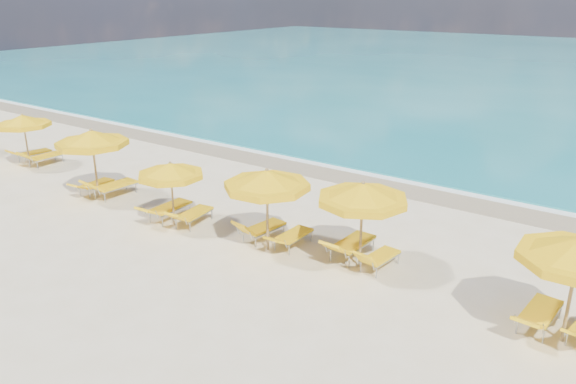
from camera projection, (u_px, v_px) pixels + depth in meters
The scene contains 21 objects.
ground_plane at pixel (258, 245), 16.38m from camera, with size 120.00×120.00×0.00m, color beige.
ocean at pixel (572, 69), 53.17m from camera, with size 120.00×80.00×0.30m, color #16787F.
wet_sand_band at pixel (375, 179), 22.05m from camera, with size 120.00×2.60×0.01m, color tan.
foam_line at pixel (384, 174), 22.67m from camera, with size 120.00×1.20×0.03m, color white.
whitecap_near at pixel (358, 118), 32.69m from camera, with size 14.00×0.36×0.05m, color white.
umbrella_1 at pixel (23, 121), 23.20m from camera, with size 2.51×2.51×2.23m.
umbrella_2 at pixel (92, 139), 19.45m from camera, with size 2.72×2.72×2.52m.
umbrella_3 at pixel (171, 171), 17.20m from camera, with size 2.65×2.65×2.09m.
umbrella_4 at pixel (267, 180), 15.38m from camera, with size 2.99×2.99×2.45m.
umbrella_5 at pixel (363, 194), 14.41m from camera, with size 2.65×2.65×2.43m.
lounger_1_left at pixel (34, 156), 24.43m from camera, with size 0.74×1.82×0.69m.
lounger_1_right at pixel (45, 160), 23.84m from camera, with size 0.65×1.85×0.80m.
lounger_2_left at pixel (96, 188), 20.51m from camera, with size 0.72×1.76×0.65m.
lounger_2_right at pixel (114, 190), 20.15m from camera, with size 0.78×2.04×0.88m.
lounger_3_left at pixel (169, 212), 18.18m from camera, with size 0.69×1.97×0.75m.
lounger_3_right at pixel (193, 218), 17.73m from camera, with size 0.83×1.85×0.76m.
lounger_4_left at pixel (263, 232), 16.67m from camera, with size 0.82×1.80×0.84m.
lounger_4_right at pixel (292, 240), 16.19m from camera, with size 0.59×1.76×0.66m.
lounger_5_left at pixel (352, 249), 15.56m from camera, with size 0.74×2.01×0.85m.
lounger_5_right at pixel (379, 262), 14.91m from camera, with size 0.71×1.62×0.78m.
lounger_6_left at pixel (539, 318), 12.29m from camera, with size 0.75×1.93×0.72m.
Camera 1 is at (9.36, -11.62, 6.99)m, focal length 35.00 mm.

